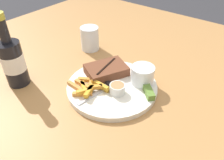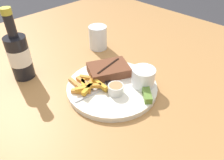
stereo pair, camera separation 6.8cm
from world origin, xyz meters
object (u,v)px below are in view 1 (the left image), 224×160
dinner_plate (112,87)px  dipping_sauce_cup (117,88)px  drinking_glass (90,38)px  steak_portion (106,70)px  beer_bottle (13,61)px  coleslaw_cup (143,74)px  pickle_spear (149,92)px  fork_utensil (94,95)px  knife_utensil (104,80)px

dinner_plate → dipping_sauce_cup: dipping_sauce_cup is taller
drinking_glass → dinner_plate: bearing=-123.3°
steak_portion → beer_bottle: 0.31m
dinner_plate → beer_bottle: beer_bottle is taller
dinner_plate → steak_portion: 0.07m
coleslaw_cup → drinking_glass: drinking_glass is taller
dipping_sauce_cup → pickle_spear: bearing=-57.6°
beer_bottle → dipping_sauce_cup: bearing=-64.7°
pickle_spear → beer_bottle: (-0.20, 0.39, 0.06)m
steak_portion → beer_bottle: beer_bottle is taller
coleslaw_cup → pickle_spear: coleslaw_cup is taller
beer_bottle → drinking_glass: 0.33m
steak_portion → fork_utensil: bearing=-160.0°
coleslaw_cup → beer_bottle: 0.42m
dipping_sauce_cup → drinking_glass: 0.33m
dinner_plate → knife_utensil: size_ratio=1.80×
coleslaw_cup → pickle_spear: (-0.04, -0.05, -0.02)m
steak_portion → pickle_spear: steak_portion is taller
dinner_plate → dipping_sauce_cup: size_ratio=6.09×
dipping_sauce_cup → pickle_spear: size_ratio=0.81×
steak_portion → coleslaw_cup: size_ratio=2.18×
pickle_spear → fork_utensil: pickle_spear is taller
steak_portion → knife_utensil: steak_portion is taller
dinner_plate → steak_portion: bearing=55.3°
fork_utensil → knife_utensil: (0.08, 0.02, 0.00)m
pickle_spear → dinner_plate: bearing=104.8°
dipping_sauce_cup → beer_bottle: (-0.15, 0.31, 0.05)m
steak_portion → coleslaw_cup: bearing=-74.0°
fork_utensil → coleslaw_cup: bearing=-19.7°
dipping_sauce_cup → steak_portion: bearing=57.4°
dinner_plate → drinking_glass: 0.29m
coleslaw_cup → drinking_glass: bearing=74.6°
coleslaw_cup → dipping_sauce_cup: 0.10m
dinner_plate → fork_utensil: fork_utensil is taller
steak_portion → coleslaw_cup: coleslaw_cup is taller
dinner_plate → fork_utensil: bearing=171.1°
knife_utensil → coleslaw_cup: bearing=-133.0°
dipping_sauce_cup → knife_utensil: dipping_sauce_cup is taller
coleslaw_cup → drinking_glass: size_ratio=0.77×
knife_utensil → dipping_sauce_cup: bearing=176.3°
coleslaw_cup → knife_utensil: coleslaw_cup is taller
steak_portion → drinking_glass: size_ratio=1.68×
coleslaw_cup → knife_utensil: bearing=123.5°
dinner_plate → beer_bottle: (-0.17, 0.27, 0.08)m
coleslaw_cup → dipping_sauce_cup: (-0.09, 0.03, -0.02)m
pickle_spear → drinking_glass: bearing=70.6°
fork_utensil → drinking_glass: (0.23, 0.23, 0.03)m
steak_portion → pickle_spear: size_ratio=2.75×
fork_utensil → knife_utensil: 0.08m
knife_utensil → fork_utensil: bearing=120.9°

